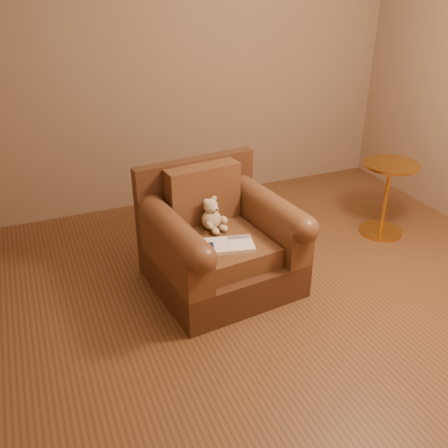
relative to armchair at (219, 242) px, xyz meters
name	(u,v)px	position (x,y,z in m)	size (l,w,h in m)	color
floor	(294,304)	(0.37, -0.47, -0.33)	(4.00, 4.00, 0.00)	brown
room	(315,42)	(0.37, -0.47, 1.39)	(4.02, 4.02, 2.71)	#80664F
armchair	(219,242)	(0.00, 0.00, 0.00)	(1.03, 0.99, 0.84)	#452817
teddy_bear	(213,217)	(-0.01, 0.08, 0.17)	(0.17, 0.20, 0.24)	tan
guidebook	(228,245)	(-0.02, -0.21, 0.09)	(0.38, 0.28, 0.03)	beige
side_table	(386,196)	(1.59, 0.15, 0.02)	(0.46, 0.46, 0.64)	gold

